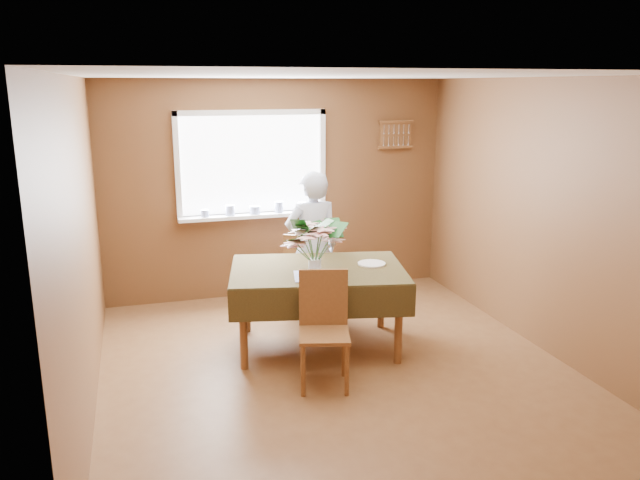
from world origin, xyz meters
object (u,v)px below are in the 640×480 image
object	(u,v)px
seated_woman	(312,247)
flower_bouquet	(315,239)
chair_far	(304,270)
chair_near	(324,323)
dining_table	(318,278)

from	to	relation	value
seated_woman	flower_bouquet	world-z (taller)	seated_woman
chair_far	chair_near	xyz separation A→B (m)	(-0.26, -1.57, 0.02)
seated_woman	chair_far	bearing A→B (deg)	-71.80
chair_far	flower_bouquet	size ratio (longest dim) A/B	1.57
dining_table	chair_near	world-z (taller)	chair_near
dining_table	flower_bouquet	bearing A→B (deg)	-102.49
chair_near	flower_bouquet	bearing A→B (deg)	96.47
chair_far	chair_near	world-z (taller)	chair_near
chair_far	seated_woman	bearing A→B (deg)	142.20
chair_far	flower_bouquet	bearing A→B (deg)	112.69
dining_table	flower_bouquet	xyz separation A→B (m)	(-0.08, -0.18, 0.42)
dining_table	chair_near	xyz separation A→B (m)	(-0.16, -0.71, -0.16)
dining_table	flower_bouquet	distance (m)	0.46
dining_table	chair_far	world-z (taller)	chair_far
flower_bouquet	dining_table	bearing A→B (deg)	65.60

